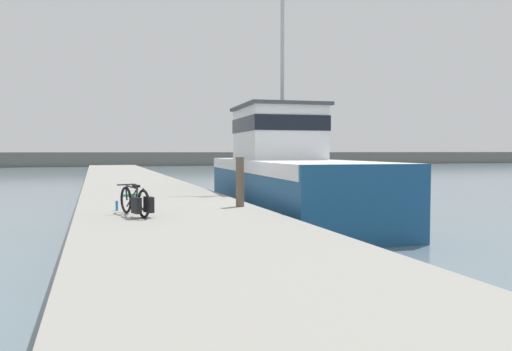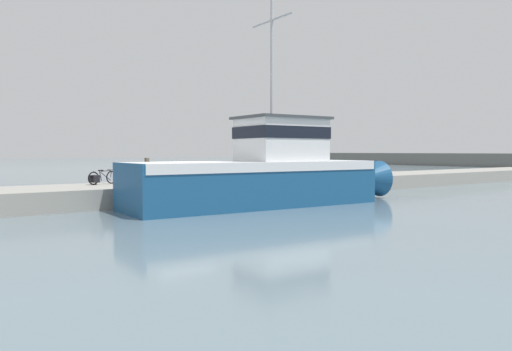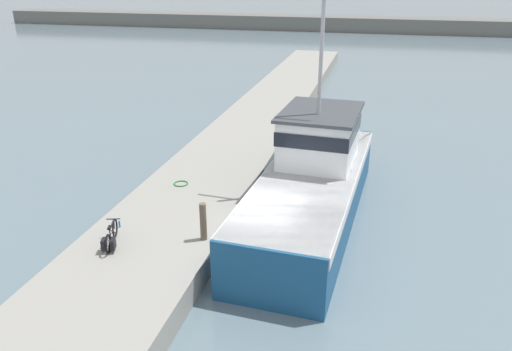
% 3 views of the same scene
% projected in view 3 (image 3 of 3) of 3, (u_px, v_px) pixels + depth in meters
% --- Properties ---
extents(ground_plane, '(320.00, 320.00, 0.00)m').
position_uv_depth(ground_plane, '(259.00, 260.00, 16.65)').
color(ground_plane, slate).
extents(dock_pier, '(4.46, 80.00, 0.87)m').
position_uv_depth(dock_pier, '(162.00, 236.00, 17.26)').
color(dock_pier, gray).
rests_on(dock_pier, ground_plane).
extents(fishing_boat_main, '(4.09, 13.80, 9.70)m').
position_uv_depth(fishing_boat_main, '(314.00, 178.00, 19.30)').
color(fishing_boat_main, navy).
rests_on(fishing_boat_main, ground_plane).
extents(bicycle_touring, '(0.72, 1.58, 0.69)m').
position_uv_depth(bicycle_touring, '(110.00, 238.00, 15.64)').
color(bicycle_touring, black).
rests_on(bicycle_touring, dock_pier).
extents(mooring_post, '(0.22, 0.22, 1.27)m').
position_uv_depth(mooring_post, '(203.00, 222.00, 15.96)').
color(mooring_post, brown).
rests_on(mooring_post, dock_pier).
extents(hose_coil, '(0.59, 0.59, 0.05)m').
position_uv_depth(hose_coil, '(181.00, 184.00, 20.32)').
color(hose_coil, '#197A2D').
rests_on(hose_coil, dock_pier).
extents(water_bottle_on_curb, '(0.06, 0.06, 0.24)m').
position_uv_depth(water_bottle_on_curb, '(119.00, 224.00, 16.91)').
color(water_bottle_on_curb, blue).
rests_on(water_bottle_on_curb, dock_pier).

